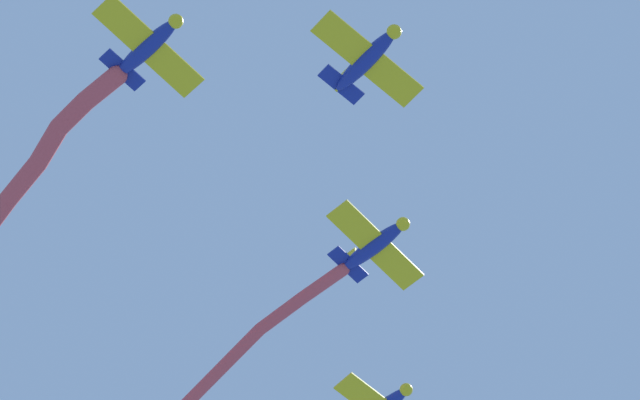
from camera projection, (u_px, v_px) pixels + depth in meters
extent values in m
ellipsoid|color=navy|center=(366.00, 61.00, 66.36)|extent=(3.67, 3.13, 0.82)
sphere|color=yellow|center=(394.00, 32.00, 65.64)|extent=(0.98, 0.98, 0.70)
ellipsoid|color=black|center=(373.00, 50.00, 66.44)|extent=(1.13, 1.05, 0.44)
cube|color=yellow|center=(368.00, 59.00, 66.21)|extent=(4.69, 5.45, 0.11)
cube|color=navy|center=(341.00, 85.00, 67.06)|extent=(2.01, 2.27, 0.09)
cube|color=yellow|center=(342.00, 79.00, 67.40)|extent=(0.79, 0.65, 1.13)
ellipsoid|color=navy|center=(374.00, 246.00, 71.42)|extent=(3.44, 3.41, 0.82)
sphere|color=yellow|center=(403.00, 224.00, 70.78)|extent=(0.99, 0.99, 0.70)
ellipsoid|color=black|center=(381.00, 237.00, 71.52)|extent=(1.10, 1.10, 0.44)
cube|color=yellow|center=(376.00, 246.00, 71.28)|extent=(5.08, 5.13, 0.11)
cube|color=navy|center=(348.00, 265.00, 72.05)|extent=(2.15, 2.17, 0.09)
cube|color=yellow|center=(349.00, 259.00, 72.40)|extent=(0.73, 0.72, 1.13)
cylinder|color=#DB4C4C|center=(322.00, 284.00, 72.47)|extent=(2.34, 2.43, 0.71)
cylinder|color=#DB4C4C|center=(281.00, 314.00, 73.33)|extent=(2.49, 2.50, 0.73)
cylinder|color=#DB4C4C|center=(242.00, 348.00, 74.33)|extent=(2.83, 2.33, 0.72)
cylinder|color=#DB4C4C|center=(203.00, 387.00, 75.36)|extent=(3.03, 2.55, 1.02)
sphere|color=#DB4C4C|center=(343.00, 269.00, 72.06)|extent=(0.66, 0.66, 0.66)
sphere|color=#DB4C4C|center=(302.00, 298.00, 72.89)|extent=(0.66, 0.66, 0.66)
sphere|color=#DB4C4C|center=(260.00, 329.00, 73.78)|extent=(0.66, 0.66, 0.66)
sphere|color=#DB4C4C|center=(223.00, 366.00, 74.89)|extent=(0.66, 0.66, 0.66)
ellipsoid|color=navy|center=(147.00, 48.00, 66.36)|extent=(3.49, 3.35, 0.82)
sphere|color=yellow|center=(176.00, 21.00, 65.70)|extent=(0.99, 0.99, 0.70)
ellipsoid|color=black|center=(155.00, 38.00, 66.46)|extent=(1.11, 1.09, 0.44)
cube|color=yellow|center=(149.00, 47.00, 66.22)|extent=(5.00, 5.20, 0.11)
cube|color=navy|center=(122.00, 70.00, 67.01)|extent=(2.12, 2.19, 0.09)
cube|color=yellow|center=(125.00, 65.00, 67.35)|extent=(0.74, 0.71, 1.13)
cylinder|color=#DB4C4C|center=(101.00, 88.00, 67.66)|extent=(2.61, 2.31, 1.67)
cylinder|color=#DB4C4C|center=(72.00, 114.00, 68.87)|extent=(2.46, 2.11, 1.43)
cylinder|color=#DB4C4C|center=(48.00, 145.00, 70.21)|extent=(2.94, 2.05, 1.53)
cylinder|color=#DB4C4C|center=(23.00, 181.00, 71.64)|extent=(2.91, 2.37, 1.24)
sphere|color=#DB4C4C|center=(117.00, 75.00, 67.02)|extent=(0.95, 0.95, 0.95)
sphere|color=#DB4C4C|center=(86.00, 101.00, 68.31)|extent=(0.95, 0.95, 0.95)
sphere|color=#DB4C4C|center=(59.00, 127.00, 69.43)|extent=(0.95, 0.95, 0.95)
sphere|color=#DB4C4C|center=(38.00, 163.00, 70.99)|extent=(0.95, 0.95, 0.95)
sphere|color=#DB4C4C|center=(9.00, 199.00, 72.28)|extent=(0.95, 0.95, 0.95)
sphere|color=yellow|center=(406.00, 390.00, 75.52)|extent=(0.98, 0.98, 0.70)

